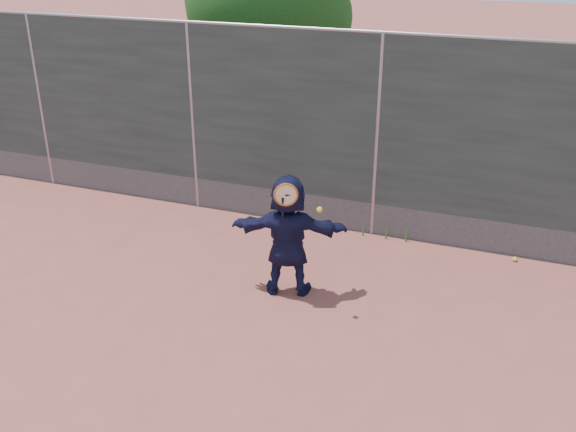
% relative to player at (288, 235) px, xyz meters
% --- Properties ---
extents(ground, '(80.00, 80.00, 0.00)m').
position_rel_player_xyz_m(ground, '(0.59, -1.44, -0.79)').
color(ground, '#9E4C42').
rests_on(ground, ground).
extents(player, '(1.54, 0.82, 1.59)m').
position_rel_player_xyz_m(player, '(0.00, 0.00, 0.00)').
color(player, '#131536').
rests_on(player, ground).
extents(ball_ground, '(0.07, 0.07, 0.07)m').
position_rel_player_xyz_m(ball_ground, '(2.70, 1.88, -0.76)').
color(ball_ground, '#CFD42F').
rests_on(ball_ground, ground).
extents(fence, '(20.00, 0.06, 3.03)m').
position_rel_player_xyz_m(fence, '(0.59, 2.06, 0.79)').
color(fence, '#38423D').
rests_on(fence, ground).
extents(swing_action, '(0.62, 0.21, 0.51)m').
position_rel_player_xyz_m(swing_action, '(0.09, -0.21, 0.60)').
color(swing_action, '#C05512').
rests_on(swing_action, ground).
extents(tree_left, '(3.15, 3.00, 4.53)m').
position_rel_player_xyz_m(tree_left, '(-2.26, 5.11, 2.15)').
color(tree_left, '#382314').
rests_on(tree_left, ground).
extents(weed_clump, '(0.68, 0.07, 0.30)m').
position_rel_player_xyz_m(weed_clump, '(0.89, 1.94, -0.66)').
color(weed_clump, '#387226').
rests_on(weed_clump, ground).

